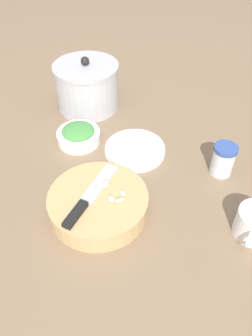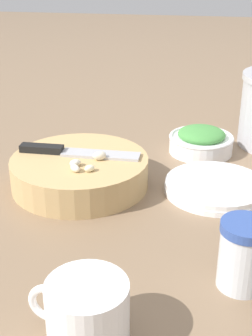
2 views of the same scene
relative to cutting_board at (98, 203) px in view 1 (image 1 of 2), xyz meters
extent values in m
plane|color=#7F664C|center=(0.02, 0.11, -0.03)|extent=(5.00, 5.00, 0.00)
cylinder|color=tan|center=(0.00, 0.00, 0.00)|extent=(0.25, 0.25, 0.05)
cube|color=black|center=(-0.01, -0.07, 0.03)|extent=(0.02, 0.08, 0.01)
cube|color=#B2B2B7|center=(-0.02, 0.04, 0.03)|extent=(0.04, 0.14, 0.01)
ellipsoid|color=beige|center=(0.06, 0.01, 0.03)|extent=(0.02, 0.02, 0.01)
ellipsoid|color=silver|center=(0.04, 0.00, 0.03)|extent=(0.03, 0.02, 0.01)
ellipsoid|color=#F3ECC5|center=(0.05, 0.03, 0.03)|extent=(0.02, 0.02, 0.01)
ellipsoid|color=beige|center=(0.00, 0.04, 0.04)|extent=(0.02, 0.03, 0.02)
cylinder|color=white|center=(-0.19, 0.21, -0.01)|extent=(0.13, 0.13, 0.03)
torus|color=white|center=(-0.19, 0.21, 0.01)|extent=(0.14, 0.14, 0.01)
ellipsoid|color=#478E42|center=(-0.19, 0.21, 0.01)|extent=(0.10, 0.10, 0.03)
cylinder|color=silver|center=(0.24, 0.28, 0.01)|extent=(0.06, 0.06, 0.08)
cylinder|color=#334F99|center=(0.24, 0.28, 0.06)|extent=(0.06, 0.06, 0.01)
torus|color=white|center=(0.35, 0.06, 0.01)|extent=(0.01, 0.05, 0.05)
cylinder|color=white|center=(-0.02, 0.24, -0.02)|extent=(0.18, 0.18, 0.01)
cylinder|color=white|center=(-0.02, 0.24, -0.01)|extent=(0.18, 0.18, 0.01)
cylinder|color=#B2B2B7|center=(-0.27, 0.40, 0.04)|extent=(0.21, 0.21, 0.14)
cylinder|color=#B2B2B7|center=(-0.27, 0.40, 0.12)|extent=(0.22, 0.22, 0.01)
sphere|color=black|center=(-0.27, 0.40, 0.14)|extent=(0.03, 0.03, 0.03)
camera|label=1|loc=(0.30, -0.44, 0.63)|focal=35.00mm
camera|label=2|loc=(0.74, 0.21, 0.36)|focal=50.00mm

